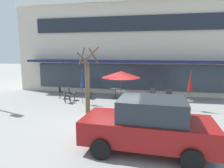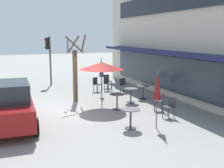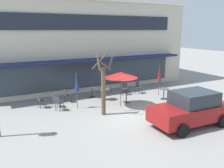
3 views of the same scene
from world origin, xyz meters
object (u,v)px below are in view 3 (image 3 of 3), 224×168
Objects in this scene: cafe_table_by_tree at (92,90)px; parked_sedan at (191,109)px; cafe_chair_1 at (59,102)px; patio_umbrella_cream_folded at (159,74)px; cafe_chair_2 at (40,100)px; cafe_chair_3 at (125,88)px; cafe_table_mid_patio at (164,92)px; cafe_chair_0 at (138,86)px; patio_umbrella_green_folded at (121,75)px; patio_umbrella_corner_open at (77,82)px; cafe_table_near_wall at (105,93)px; cafe_table_streetside at (126,95)px; cafe_chair_4 at (67,95)px; cafe_chair_5 at (55,99)px; street_tree at (103,87)px.

parked_sedan is (2.38, -7.05, 0.36)m from cafe_table_by_tree.
patio_umbrella_cream_folded is at bearing -1.11° from cafe_chair_1.
cafe_chair_2 is 1.00× the size of cafe_chair_3.
cafe_chair_0 is (-0.68, 2.17, 0.01)m from cafe_table_mid_patio.
patio_umbrella_green_folded reaches higher than cafe_chair_1.
patio_umbrella_green_folded is 1.00× the size of patio_umbrella_corner_open.
cafe_chair_0 is (5.32, 1.16, -1.10)m from patio_umbrella_corner_open.
cafe_table_near_wall is 2.68m from patio_umbrella_corner_open.
parked_sedan is (1.85, -6.05, 0.36)m from cafe_table_near_wall.
patio_umbrella_cream_folded is at bearing -34.55° from cafe_chair_3.
cafe_chair_2 is at bearing 133.93° from parked_sedan.
cafe_chair_2 is (-7.99, 2.12, 0.01)m from cafe_table_mid_patio.
patio_umbrella_green_folded is at bearing -73.53° from cafe_table_by_tree.
parked_sedan is (0.85, -4.85, 0.36)m from cafe_table_streetside.
cafe_table_by_tree is 3.37m from cafe_chair_1.
cafe_chair_2 is (-5.29, 1.53, 0.01)m from cafe_table_streetside.
cafe_chair_4 and cafe_chair_5 have the same top height.
patio_umbrella_corner_open is 2.47× the size of cafe_chair_2.
cafe_chair_5 is (-7.45, 0.87, -1.10)m from patio_umbrella_cream_folded.
cafe_chair_4 is 0.25× the size of street_tree.
cafe_chair_0 is 6.54m from cafe_chair_1.
cafe_chair_2 is (-3.76, -0.67, 0.01)m from cafe_table_by_tree.
patio_umbrella_corner_open is at bearing -29.24° from cafe_chair_2.
cafe_table_near_wall is at bearing 18.73° from patio_umbrella_corner_open.
cafe_table_near_wall is 0.18× the size of parked_sedan.
cafe_table_streetside is 0.85× the size of cafe_chair_4.
patio_umbrella_green_folded is (-3.44, 0.10, 1.51)m from cafe_table_mid_patio.
cafe_chair_0 is 1.00× the size of cafe_chair_5.
cafe_table_mid_patio is 2.95m from cafe_chair_3.
parked_sedan reaches higher than cafe_table_streetside.
patio_umbrella_green_folded is 2.47× the size of cafe_chair_0.
cafe_table_mid_patio is 6.68m from cafe_chair_4.
parked_sedan is at bearing -100.27° from cafe_chair_0.
cafe_table_mid_patio is 4.65m from parked_sedan.
cafe_table_mid_patio is 0.85× the size of cafe_chair_5.
cafe_table_near_wall is 0.85× the size of cafe_chair_4.
patio_umbrella_green_folded is 3.75m from cafe_chair_0.
street_tree is at bearing -162.28° from patio_umbrella_cream_folded.
patio_umbrella_green_folded is 2.47× the size of cafe_chair_5.
parked_sedan reaches higher than cafe_table_mid_patio.
cafe_table_near_wall is 0.35× the size of patio_umbrella_green_folded.
patio_umbrella_corner_open is at bearing -3.48° from cafe_chair_1.
street_tree is (1.13, -3.28, 1.08)m from cafe_chair_4.
parked_sedan is (-0.08, -6.61, 0.35)m from cafe_chair_3.
cafe_chair_4 is 0.21× the size of parked_sedan.
parked_sedan is at bearing -112.50° from patio_umbrella_cream_folded.
parked_sedan is (6.14, -6.37, 0.35)m from cafe_chair_2.
cafe_chair_3 is at bearing 43.58° from street_tree.
cafe_table_streetside is 0.85× the size of cafe_chair_5.
cafe_table_near_wall is at bearing -15.74° from cafe_chair_4.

